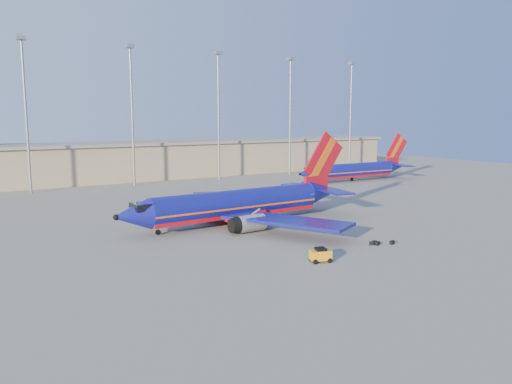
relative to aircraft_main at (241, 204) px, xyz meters
The scene contains 7 objects.
ground 6.02m from the aircraft_main, 15.46° to the right, with size 220.00×220.00×0.00m, color slate.
terminal_building 58.59m from the aircraft_main, 74.91° to the left, with size 122.00×16.00×8.50m.
light_mast_row 48.11m from the aircraft_main, 77.04° to the left, with size 101.60×1.60×28.65m.
aircraft_main is the anchor object (origin of this frame).
aircraft_second 51.47m from the aircraft_main, 29.96° to the left, with size 31.15×12.13×10.55m.
baggage_tug 20.14m from the aircraft_main, 97.73° to the right, with size 2.28×1.75×1.45m.
luggage_pile 19.62m from the aircraft_main, 68.37° to the right, with size 2.78×1.45×0.44m.
Camera 1 is at (-38.45, -55.14, 13.97)m, focal length 35.00 mm.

